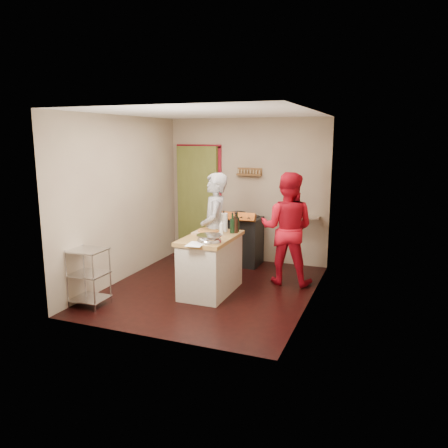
% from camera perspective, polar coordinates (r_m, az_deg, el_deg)
% --- Properties ---
extents(floor, '(3.50, 3.50, 0.00)m').
position_cam_1_polar(floor, '(6.72, -1.82, -8.45)').
color(floor, black).
rests_on(floor, ground).
extents(back_wall, '(3.00, 0.44, 2.60)m').
position_cam_1_polar(back_wall, '(8.29, -1.13, 3.42)').
color(back_wall, tan).
rests_on(back_wall, ground).
extents(left_wall, '(0.04, 3.50, 2.60)m').
position_cam_1_polar(left_wall, '(7.11, -13.10, 3.18)').
color(left_wall, tan).
rests_on(left_wall, ground).
extents(right_wall, '(0.04, 3.50, 2.60)m').
position_cam_1_polar(right_wall, '(5.97, 11.46, 1.74)').
color(right_wall, tan).
rests_on(right_wall, ground).
extents(ceiling, '(3.00, 3.50, 0.02)m').
position_cam_1_polar(ceiling, '(6.33, -1.98, 14.39)').
color(ceiling, white).
rests_on(ceiling, back_wall).
extents(stove, '(0.60, 0.63, 1.00)m').
position_cam_1_polar(stove, '(7.85, 2.55, -2.11)').
color(stove, black).
rests_on(stove, ground).
extents(wire_shelving, '(0.48, 0.40, 0.80)m').
position_cam_1_polar(wire_shelving, '(6.23, -17.28, -6.32)').
color(wire_shelving, silver).
rests_on(wire_shelving, ground).
extents(island, '(0.67, 1.25, 1.17)m').
position_cam_1_polar(island, '(6.44, -1.73, -5.06)').
color(island, beige).
rests_on(island, ground).
extents(person_stripe, '(0.62, 0.74, 1.74)m').
position_cam_1_polar(person_stripe, '(6.65, -1.26, -0.82)').
color(person_stripe, '#B9B9BE').
rests_on(person_stripe, ground).
extents(person_red, '(0.87, 0.69, 1.75)m').
position_cam_1_polar(person_red, '(6.83, 8.23, -0.59)').
color(person_red, '#A90B1B').
rests_on(person_red, ground).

